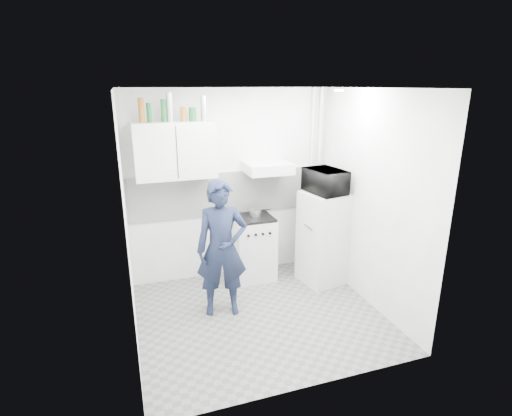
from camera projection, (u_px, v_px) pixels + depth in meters
name	position (u px, v px, depth m)	size (l,w,h in m)	color
floor	(260.00, 316.00, 4.75)	(2.80, 2.80, 0.00)	slate
ceiling	(261.00, 88.00, 3.98)	(2.80, 2.80, 0.00)	white
wall_back	(231.00, 186.00, 5.50)	(2.80, 2.80, 0.00)	white
wall_left	(127.00, 225.00, 3.94)	(2.60, 2.60, 0.00)	white
wall_right	(370.00, 200.00, 4.79)	(2.60, 2.60, 0.00)	white
person	(222.00, 249.00, 4.62)	(0.59, 0.39, 1.63)	#151C31
stove	(253.00, 248.00, 5.60)	(0.55, 0.55, 0.88)	silver
fridge	(323.00, 238.00, 5.42)	(0.53, 0.53, 1.27)	silver
stove_top	(253.00, 217.00, 5.47)	(0.53, 0.53, 0.03)	black
saucepan	(255.00, 213.00, 5.46)	(0.17, 0.17, 0.09)	silver
microwave	(326.00, 181.00, 5.19)	(0.38, 0.57, 0.31)	black
bottle_a	(141.00, 110.00, 4.69)	(0.07, 0.07, 0.29)	brown
bottle_b	(149.00, 113.00, 4.73)	(0.06, 0.06, 0.23)	#144C1E
bottle_c	(164.00, 111.00, 4.78)	(0.06, 0.06, 0.27)	#144C1E
bottle_d	(170.00, 107.00, 4.79)	(0.08, 0.08, 0.35)	silver
canister_a	(183.00, 114.00, 4.86)	(0.07, 0.07, 0.18)	brown
canister_b	(192.00, 114.00, 4.90)	(0.09, 0.09, 0.17)	#144C1E
bottle_e	(204.00, 108.00, 4.92)	(0.08, 0.08, 0.31)	silver
upper_cabinet	(175.00, 150.00, 4.95)	(1.00, 0.35, 0.70)	silver
range_hood	(268.00, 168.00, 5.33)	(0.60, 0.50, 0.14)	silver
backsplash	(231.00, 193.00, 5.52)	(2.74, 0.03, 0.60)	white
pipe_a	(318.00, 180.00, 5.82)	(0.05, 0.05, 2.60)	silver
pipe_b	(311.00, 181.00, 5.79)	(0.04, 0.04, 2.60)	silver
ceiling_spot_fixture	(339.00, 90.00, 4.48)	(0.10, 0.10, 0.02)	white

